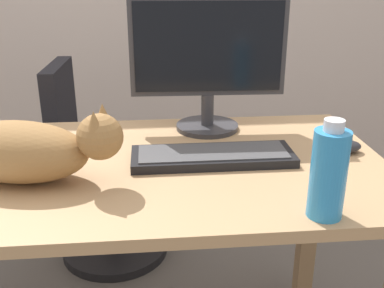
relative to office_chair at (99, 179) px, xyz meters
name	(u,v)px	position (x,y,z in m)	size (l,w,h in m)	color
desk	(134,200)	(0.18, -0.72, 0.27)	(1.38, 0.74, 0.76)	tan
office_chair	(99,179)	(0.00, 0.00, 0.00)	(0.48, 0.48, 0.88)	black
monitor	(208,59)	(0.42, -0.47, 0.61)	(0.48, 0.20, 0.41)	#333338
keyboard	(213,155)	(0.40, -0.72, 0.40)	(0.44, 0.15, 0.03)	black
cat	(26,150)	(-0.07, -0.80, 0.47)	(0.60, 0.27, 0.20)	olive
computer_mouse	(342,146)	(0.77, -0.70, 0.40)	(0.11, 0.06, 0.04)	#232328
water_bottle	(328,173)	(0.60, -1.04, 0.49)	(0.08, 0.08, 0.22)	#2D8CD1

